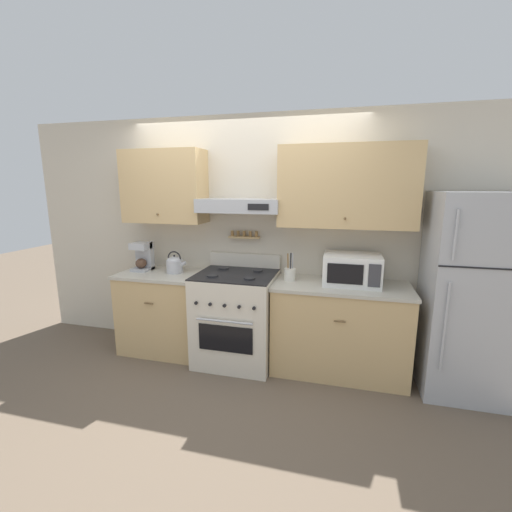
# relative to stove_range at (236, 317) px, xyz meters

# --- Properties ---
(ground_plane) EXTENTS (16.00, 16.00, 0.00)m
(ground_plane) POSITION_rel_stove_range_xyz_m (-0.00, -0.27, -0.48)
(ground_plane) COLOR brown
(wall_back) EXTENTS (5.20, 0.46, 2.55)m
(wall_back) POSITION_rel_stove_range_xyz_m (0.09, 0.32, 0.98)
(wall_back) COLOR beige
(wall_back) RESTS_ON ground_plane
(counter_left) EXTENTS (0.91, 0.63, 0.89)m
(counter_left) POSITION_rel_stove_range_xyz_m (-0.86, 0.05, -0.03)
(counter_left) COLOR tan
(counter_left) RESTS_ON ground_plane
(counter_right) EXTENTS (1.30, 0.63, 0.89)m
(counter_right) POSITION_rel_stove_range_xyz_m (1.05, 0.05, -0.03)
(counter_right) COLOR tan
(counter_right) RESTS_ON ground_plane
(stove_range) EXTENTS (0.79, 0.72, 1.09)m
(stove_range) POSITION_rel_stove_range_xyz_m (0.00, 0.00, 0.00)
(stove_range) COLOR beige
(stove_range) RESTS_ON ground_plane
(refrigerator) EXTENTS (0.78, 0.70, 1.78)m
(refrigerator) POSITION_rel_stove_range_xyz_m (2.16, 0.00, 0.41)
(refrigerator) COLOR #ADAFB5
(refrigerator) RESTS_ON ground_plane
(tea_kettle) EXTENTS (0.23, 0.18, 0.24)m
(tea_kettle) POSITION_rel_stove_range_xyz_m (-0.72, 0.08, 0.51)
(tea_kettle) COLOR #B7B7BC
(tea_kettle) RESTS_ON counter_left
(coffee_maker) EXTENTS (0.19, 0.21, 0.31)m
(coffee_maker) POSITION_rel_stove_range_xyz_m (-1.12, 0.10, 0.57)
(coffee_maker) COLOR #ADAFB5
(coffee_maker) RESTS_ON counter_left
(microwave) EXTENTS (0.53, 0.40, 0.29)m
(microwave) POSITION_rel_stove_range_xyz_m (1.14, 0.10, 0.56)
(microwave) COLOR white
(microwave) RESTS_ON counter_right
(utensil_crock) EXTENTS (0.11, 0.11, 0.28)m
(utensil_crock) POSITION_rel_stove_range_xyz_m (0.54, 0.08, 0.48)
(utensil_crock) COLOR silver
(utensil_crock) RESTS_ON counter_right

